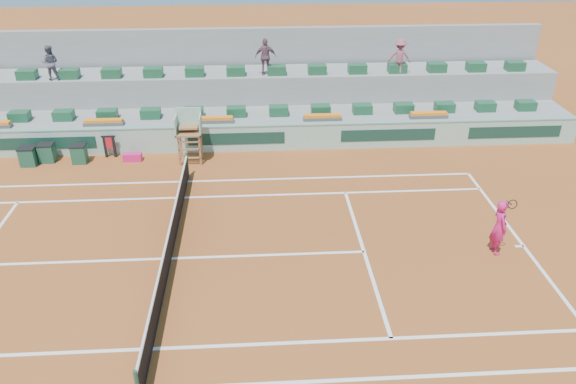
% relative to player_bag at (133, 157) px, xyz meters
% --- Properties ---
extents(ground, '(90.00, 90.00, 0.00)m').
position_rel_player_bag_xyz_m(ground, '(2.62, -7.66, -0.18)').
color(ground, brown).
rests_on(ground, ground).
extents(seating_tier_lower, '(36.00, 4.00, 1.20)m').
position_rel_player_bag_xyz_m(seating_tier_lower, '(2.62, 3.04, 0.42)').
color(seating_tier_lower, gray).
rests_on(seating_tier_lower, ground).
extents(seating_tier_upper, '(36.00, 2.40, 2.60)m').
position_rel_player_bag_xyz_m(seating_tier_upper, '(2.62, 4.64, 1.12)').
color(seating_tier_upper, gray).
rests_on(seating_tier_upper, ground).
extents(stadium_back_wall, '(36.00, 0.40, 4.40)m').
position_rel_player_bag_xyz_m(stadium_back_wall, '(2.62, 6.24, 2.02)').
color(stadium_back_wall, gray).
rests_on(stadium_back_wall, ground).
extents(player_bag, '(0.80, 0.36, 0.36)m').
position_rel_player_bag_xyz_m(player_bag, '(0.00, 0.00, 0.00)').
color(player_bag, '#DE1D6F').
rests_on(player_bag, ground).
extents(spectator_left, '(0.82, 0.65, 1.64)m').
position_rel_player_bag_xyz_m(spectator_left, '(-4.12, 3.86, 3.24)').
color(spectator_left, '#51515E').
rests_on(spectator_left, seating_tier_upper).
extents(spectator_mid, '(1.05, 0.46, 1.78)m').
position_rel_player_bag_xyz_m(spectator_mid, '(6.09, 4.03, 3.31)').
color(spectator_mid, '#724C5C').
rests_on(spectator_mid, seating_tier_upper).
extents(spectator_right, '(1.18, 0.81, 1.69)m').
position_rel_player_bag_xyz_m(spectator_right, '(12.64, 3.86, 3.27)').
color(spectator_right, '#934957').
rests_on(spectator_right, seating_tier_upper).
extents(court_lines, '(23.89, 11.09, 0.01)m').
position_rel_player_bag_xyz_m(court_lines, '(2.62, -7.66, -0.17)').
color(court_lines, white).
rests_on(court_lines, ground).
extents(tennis_net, '(0.10, 11.97, 1.10)m').
position_rel_player_bag_xyz_m(tennis_net, '(2.62, -7.66, 0.35)').
color(tennis_net, black).
rests_on(tennis_net, ground).
extents(advertising_hoarding, '(36.00, 0.34, 1.26)m').
position_rel_player_bag_xyz_m(advertising_hoarding, '(2.64, 0.84, 0.46)').
color(advertising_hoarding, '#96BDAC').
rests_on(advertising_hoarding, ground).
extents(umpire_chair, '(1.10, 0.90, 2.40)m').
position_rel_player_bag_xyz_m(umpire_chair, '(2.62, -0.16, 1.36)').
color(umpire_chair, brown).
rests_on(umpire_chair, ground).
extents(seat_row_lower, '(32.90, 0.60, 0.44)m').
position_rel_player_bag_xyz_m(seat_row_lower, '(2.62, 2.14, 1.24)').
color(seat_row_lower, '#1A4E2F').
rests_on(seat_row_lower, seating_tier_lower).
extents(seat_row_upper, '(32.90, 0.60, 0.44)m').
position_rel_player_bag_xyz_m(seat_row_upper, '(2.62, 4.04, 2.64)').
color(seat_row_upper, '#1A4E2F').
rests_on(seat_row_upper, seating_tier_upper).
extents(flower_planters, '(26.80, 0.36, 0.28)m').
position_rel_player_bag_xyz_m(flower_planters, '(1.12, 1.34, 1.16)').
color(flower_planters, '#515151').
rests_on(flower_planters, seating_tier_lower).
extents(drink_cooler_a, '(0.65, 0.56, 0.84)m').
position_rel_player_bag_xyz_m(drink_cooler_a, '(-2.27, -0.05, 0.24)').
color(drink_cooler_a, '#184834').
rests_on(drink_cooler_a, ground).
extents(drink_cooler_b, '(0.68, 0.59, 0.84)m').
position_rel_player_bag_xyz_m(drink_cooler_b, '(-3.73, 0.16, 0.24)').
color(drink_cooler_b, '#184834').
rests_on(drink_cooler_b, ground).
extents(drink_cooler_c, '(0.70, 0.60, 0.84)m').
position_rel_player_bag_xyz_m(drink_cooler_c, '(-4.43, -0.17, 0.24)').
color(drink_cooler_c, '#184834').
rests_on(drink_cooler_c, ground).
extents(towel_rack, '(0.62, 0.10, 1.03)m').
position_rel_player_bag_xyz_m(towel_rack, '(-1.05, 0.46, 0.43)').
color(towel_rack, black).
rests_on(towel_rack, ground).
extents(tennis_player, '(0.50, 0.93, 2.28)m').
position_rel_player_bag_xyz_m(tennis_player, '(13.38, -7.90, 0.79)').
color(tennis_player, '#DE1D6F').
rests_on(tennis_player, ground).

